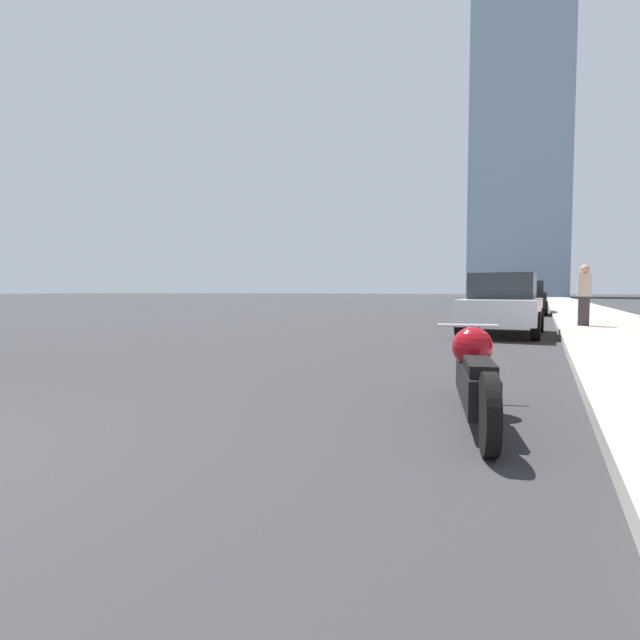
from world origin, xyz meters
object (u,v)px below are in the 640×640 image
parked_car_white (503,304)px  parked_car_black (525,297)px  motorcycle (474,374)px  pedestrian (584,294)px

parked_car_white → parked_car_black: bearing=90.7°
motorcycle → parked_car_white: bearing=80.4°
parked_car_white → parked_car_black: parked_car_black is taller
motorcycle → parked_car_white: 9.15m
pedestrian → parked_car_black: bearing=100.4°
parked_car_black → parked_car_white: bearing=-90.2°
parked_car_black → pedestrian: bearing=-79.0°
parked_car_white → pedestrian: size_ratio=2.39×
parked_car_black → motorcycle: bearing=-88.8°
parked_car_white → parked_car_black: 12.46m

